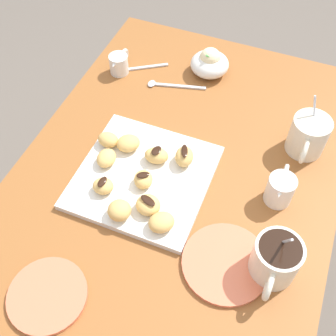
% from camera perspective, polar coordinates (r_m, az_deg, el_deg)
% --- Properties ---
extents(ground_plane, '(8.00, 8.00, 0.00)m').
position_cam_1_polar(ground_plane, '(1.64, 0.97, -15.77)').
color(ground_plane, '#665B51').
extents(dining_table, '(1.01, 0.73, 0.75)m').
position_cam_1_polar(dining_table, '(1.10, 1.40, -4.54)').
color(dining_table, '#935628').
rests_on(dining_table, ground_plane).
extents(pastry_plate_square, '(0.29, 0.29, 0.02)m').
position_cam_1_polar(pastry_plate_square, '(0.96, -3.31, -1.22)').
color(pastry_plate_square, silver).
rests_on(pastry_plate_square, dining_table).
extents(coffee_mug_cream_left, '(0.13, 0.09, 0.15)m').
position_cam_1_polar(coffee_mug_cream_left, '(1.03, 18.57, 4.27)').
color(coffee_mug_cream_left, silver).
rests_on(coffee_mug_cream_left, dining_table).
extents(coffee_mug_cream_right, '(0.13, 0.09, 0.14)m').
position_cam_1_polar(coffee_mug_cream_right, '(0.83, 14.43, -11.97)').
color(coffee_mug_cream_right, silver).
rests_on(coffee_mug_cream_right, dining_table).
extents(cream_pitcher_white, '(0.10, 0.06, 0.07)m').
position_cam_1_polar(cream_pitcher_white, '(0.93, 15.07, -2.66)').
color(cream_pitcher_white, silver).
rests_on(cream_pitcher_white, dining_table).
extents(ice_cream_bowl, '(0.11, 0.11, 0.08)m').
position_cam_1_polar(ice_cream_bowl, '(1.20, 5.71, 14.06)').
color(ice_cream_bowl, silver).
rests_on(ice_cream_bowl, dining_table).
extents(chocolate_sauce_pitcher, '(0.09, 0.05, 0.06)m').
position_cam_1_polar(chocolate_sauce_pitcher, '(1.20, -6.70, 14.02)').
color(chocolate_sauce_pitcher, silver).
rests_on(chocolate_sauce_pitcher, dining_table).
extents(saucer_coral_left, '(0.15, 0.15, 0.01)m').
position_cam_1_polar(saucer_coral_left, '(0.86, -16.10, -16.31)').
color(saucer_coral_left, '#E5704C').
rests_on(saucer_coral_left, dining_table).
extents(saucer_coral_right, '(0.18, 0.18, 0.01)m').
position_cam_1_polar(saucer_coral_right, '(0.86, 7.84, -12.72)').
color(saucer_coral_right, '#E5704C').
rests_on(saucer_coral_right, dining_table).
extents(loose_spoon_near_saucer, '(0.06, 0.16, 0.01)m').
position_cam_1_polar(loose_spoon_near_saucer, '(1.17, 0.13, 11.22)').
color(loose_spoon_near_saucer, silver).
rests_on(loose_spoon_near_saucer, dining_table).
extents(loose_spoon_by_plate, '(0.10, 0.14, 0.01)m').
position_cam_1_polar(loose_spoon_by_plate, '(1.23, -4.82, 13.32)').
color(loose_spoon_by_plate, silver).
rests_on(loose_spoon_by_plate, dining_table).
extents(beignet_0, '(0.06, 0.06, 0.03)m').
position_cam_1_polar(beignet_0, '(0.93, -3.38, -1.56)').
color(beignet_0, '#E5B260').
rests_on(beignet_0, pastry_plate_square).
extents(chocolate_drizzle_0, '(0.03, 0.03, 0.00)m').
position_cam_1_polar(chocolate_drizzle_0, '(0.91, -3.43, -0.95)').
color(chocolate_drizzle_0, black).
rests_on(chocolate_drizzle_0, beignet_0).
extents(beignet_1, '(0.06, 0.06, 0.04)m').
position_cam_1_polar(beignet_1, '(0.88, -6.63, -5.74)').
color(beignet_1, '#E5B260').
rests_on(beignet_1, pastry_plate_square).
extents(beignet_2, '(0.05, 0.06, 0.03)m').
position_cam_1_polar(beignet_2, '(0.96, -1.57, 1.71)').
color(beignet_2, '#E5B260').
rests_on(beignet_2, pastry_plate_square).
extents(chocolate_drizzle_2, '(0.03, 0.02, 0.00)m').
position_cam_1_polar(chocolate_drizzle_2, '(0.95, -1.60, 2.40)').
color(chocolate_drizzle_2, black).
rests_on(chocolate_drizzle_2, beignet_2).
extents(beignet_3, '(0.06, 0.05, 0.03)m').
position_cam_1_polar(beignet_3, '(0.97, -8.39, 1.34)').
color(beignet_3, '#E5B260').
rests_on(beignet_3, pastry_plate_square).
extents(beignet_4, '(0.07, 0.07, 0.03)m').
position_cam_1_polar(beignet_4, '(0.99, -5.45, 3.33)').
color(beignet_4, '#E5B260').
rests_on(beignet_4, pastry_plate_square).
extents(beignet_5, '(0.07, 0.07, 0.03)m').
position_cam_1_polar(beignet_5, '(0.87, -0.89, -7.40)').
color(beignet_5, '#E5B260').
rests_on(beignet_5, pastry_plate_square).
extents(beignet_6, '(0.05, 0.05, 0.03)m').
position_cam_1_polar(beignet_6, '(0.93, -8.83, -2.43)').
color(beignet_6, '#E5B260').
rests_on(beignet_6, pastry_plate_square).
extents(chocolate_drizzle_6, '(0.03, 0.02, 0.00)m').
position_cam_1_polar(chocolate_drizzle_6, '(0.91, -8.95, -1.85)').
color(chocolate_drizzle_6, black).
rests_on(chocolate_drizzle_6, beignet_6).
extents(beignet_7, '(0.06, 0.05, 0.04)m').
position_cam_1_polar(beignet_7, '(0.96, 2.22, 1.57)').
color(beignet_7, '#E5B260').
rests_on(beignet_7, pastry_plate_square).
extents(chocolate_drizzle_7, '(0.04, 0.03, 0.00)m').
position_cam_1_polar(chocolate_drizzle_7, '(0.94, 2.26, 2.33)').
color(chocolate_drizzle_7, black).
rests_on(chocolate_drizzle_7, beignet_7).
extents(beignet_8, '(0.06, 0.06, 0.03)m').
position_cam_1_polar(beignet_8, '(0.89, -2.71, -5.04)').
color(beignet_8, '#E5B260').
rests_on(beignet_8, pastry_plate_square).
extents(chocolate_drizzle_8, '(0.03, 0.04, 0.00)m').
position_cam_1_polar(chocolate_drizzle_8, '(0.87, -2.76, -4.44)').
color(chocolate_drizzle_8, black).
rests_on(chocolate_drizzle_8, beignet_8).
extents(beignet_9, '(0.04, 0.05, 0.03)m').
position_cam_1_polar(beignet_9, '(1.00, -8.15, 3.84)').
color(beignet_9, '#E5B260').
rests_on(beignet_9, pastry_plate_square).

